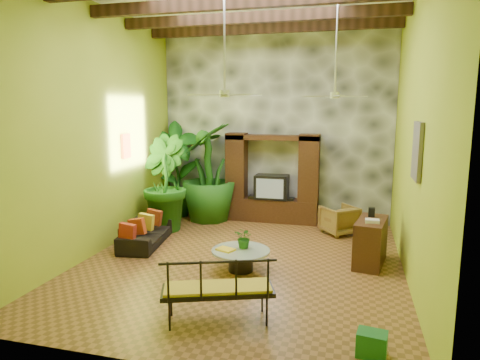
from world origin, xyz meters
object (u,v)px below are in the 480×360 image
(tall_plant_a, at_px, (176,169))
(ceiling_fan_front, at_px, (225,82))
(sofa, at_px, (146,232))
(entertainment_center, at_px, (272,185))
(coffee_table, at_px, (241,257))
(wicker_armchair, at_px, (339,220))
(iron_bench, at_px, (216,287))
(side_console, at_px, (371,242))
(tall_plant_b, at_px, (163,183))
(ceiling_fan_back, at_px, (335,85))
(tall_plant_c, at_px, (208,172))
(green_bin, at_px, (372,344))

(tall_plant_a, bearing_deg, ceiling_fan_front, -54.57)
(sofa, height_order, tall_plant_a, tall_plant_a)
(entertainment_center, height_order, coffee_table, entertainment_center)
(wicker_armchair, relative_size, tall_plant_a, 0.28)
(entertainment_center, xyz_separation_m, iron_bench, (0.26, -5.53, -0.43))
(entertainment_center, distance_m, side_console, 3.58)
(ceiling_fan_front, distance_m, side_console, 4.05)
(tall_plant_b, bearing_deg, tall_plant_a, 98.48)
(ceiling_fan_back, height_order, tall_plant_a, ceiling_fan_back)
(sofa, bearing_deg, tall_plant_c, -24.26)
(entertainment_center, relative_size, iron_bench, 1.47)
(wicker_armchair, distance_m, tall_plant_b, 4.31)
(iron_bench, relative_size, green_bin, 4.68)
(coffee_table, relative_size, iron_bench, 0.65)
(iron_bench, bearing_deg, tall_plant_a, 97.55)
(sofa, bearing_deg, ceiling_fan_front, -122.36)
(tall_plant_c, height_order, coffee_table, tall_plant_c)
(entertainment_center, bearing_deg, ceiling_fan_front, -93.24)
(ceiling_fan_back, distance_m, wicker_armchair, 3.30)
(ceiling_fan_front, bearing_deg, green_bin, -41.98)
(ceiling_fan_back, height_order, tall_plant_c, ceiling_fan_back)
(tall_plant_c, xyz_separation_m, green_bin, (3.95, -5.48, -1.13))
(iron_bench, bearing_deg, entertainment_center, 72.18)
(coffee_table, bearing_deg, ceiling_fan_front, 173.91)
(wicker_armchair, distance_m, iron_bench, 5.04)
(tall_plant_c, xyz_separation_m, side_console, (4.04, -2.29, -0.85))
(tall_plant_c, height_order, iron_bench, tall_plant_c)
(ceiling_fan_back, xyz_separation_m, tall_plant_c, (-3.23, 1.62, -2.12))
(sofa, relative_size, tall_plant_a, 0.70)
(ceiling_fan_back, relative_size, iron_bench, 1.14)
(ceiling_fan_front, relative_size, sofa, 1.02)
(tall_plant_a, relative_size, tall_plant_c, 1.02)
(ceiling_fan_back, bearing_deg, side_console, -39.89)
(entertainment_center, xyz_separation_m, side_console, (2.40, -2.61, -0.53))
(wicker_armchair, height_order, coffee_table, wicker_armchair)
(ceiling_fan_back, bearing_deg, sofa, -170.64)
(ceiling_fan_back, relative_size, tall_plant_c, 0.72)
(entertainment_center, bearing_deg, coffee_table, -88.45)
(coffee_table, bearing_deg, sofa, 157.58)
(wicker_armchair, bearing_deg, tall_plant_a, -46.25)
(entertainment_center, bearing_deg, ceiling_fan_back, -50.43)
(entertainment_center, bearing_deg, tall_plant_b, -149.38)
(wicker_armchair, xyz_separation_m, iron_bench, (-1.50, -4.80, 0.20))
(entertainment_center, height_order, wicker_armchair, entertainment_center)
(tall_plant_a, relative_size, green_bin, 7.47)
(ceiling_fan_back, bearing_deg, tall_plant_c, 153.41)
(tall_plant_a, relative_size, tall_plant_b, 1.12)
(ceiling_fan_front, relative_size, wicker_armchair, 2.50)
(sofa, xyz_separation_m, green_bin, (4.62, -3.22, -0.11))
(entertainment_center, bearing_deg, iron_bench, -87.31)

